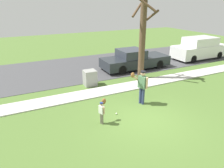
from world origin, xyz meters
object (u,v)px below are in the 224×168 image
at_px(person_adult, 142,84).
at_px(baseball, 116,114).
at_px(utility_cabinet, 90,78).
at_px(street_tree_near, 143,30).
at_px(parked_van_white, 199,49).
at_px(parked_pickup_dark, 134,60).
at_px(person_child, 102,108).

relative_size(person_adult, baseball, 23.24).
bearing_deg(person_adult, baseball, -3.57).
distance_m(person_adult, utility_cabinet, 3.76).
relative_size(street_tree_near, parked_van_white, 1.18).
relative_size(street_tree_near, parked_pickup_dark, 1.14).
xyz_separation_m(utility_cabinet, parked_pickup_dark, (4.26, 1.83, 0.20)).
height_order(street_tree_near, parked_van_white, street_tree_near).
bearing_deg(street_tree_near, person_adult, -123.01).
xyz_separation_m(street_tree_near, parked_van_white, (7.52, 2.08, -2.22)).
bearing_deg(utility_cabinet, person_adult, -67.70).
bearing_deg(utility_cabinet, parked_van_white, 9.61).
xyz_separation_m(person_child, utility_cabinet, (1.02, 4.22, -0.20)).
distance_m(person_adult, parked_van_white, 10.98).
distance_m(person_adult, baseball, 1.94).
height_order(person_adult, utility_cabinet, person_adult).
bearing_deg(parked_pickup_dark, person_adult, -118.43).
bearing_deg(utility_cabinet, street_tree_near, -3.48).
height_order(utility_cabinet, parked_pickup_dark, parked_pickup_dark).
bearing_deg(parked_pickup_dark, parked_van_white, 0.34).
bearing_deg(utility_cabinet, person_child, -103.57).
height_order(person_child, street_tree_near, street_tree_near).
distance_m(baseball, street_tree_near, 6.02).
relative_size(person_adult, parked_pickup_dark, 0.33).
height_order(person_adult, person_child, person_adult).
height_order(person_adult, parked_pickup_dark, person_adult).
height_order(baseball, parked_van_white, parked_van_white).
relative_size(baseball, street_tree_near, 0.01).
relative_size(person_adult, parked_van_white, 0.34).
bearing_deg(person_adult, street_tree_near, -141.33).
bearing_deg(street_tree_near, parked_van_white, 15.46).
bearing_deg(person_child, person_adult, -0.51).
relative_size(utility_cabinet, parked_van_white, 0.19).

